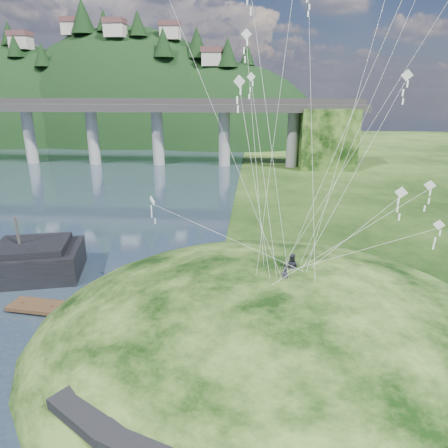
{
  "coord_description": "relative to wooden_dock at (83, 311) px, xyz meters",
  "views": [
    {
      "loc": [
        6.27,
        -22.53,
        16.54
      ],
      "look_at": [
        4.0,
        6.0,
        7.0
      ],
      "focal_mm": 32.0,
      "sensor_mm": 36.0,
      "label": 1
    }
  ],
  "objects": [
    {
      "name": "ground",
      "position": [
        6.79,
        -3.66,
        -0.39
      ],
      "size": [
        320.0,
        320.0,
        0.0
      ],
      "primitive_type": "plane",
      "color": "black",
      "rests_on": "ground"
    },
    {
      "name": "grass_hill",
      "position": [
        14.79,
        -1.66,
        -1.89
      ],
      "size": [
        36.0,
        32.0,
        13.0
      ],
      "color": "black",
      "rests_on": "ground"
    },
    {
      "name": "bridge",
      "position": [
        -19.67,
        66.4,
        9.32
      ],
      "size": [
        160.0,
        11.0,
        15.0
      ],
      "color": "#2D2B2B",
      "rests_on": "ground"
    },
    {
      "name": "far_ridge",
      "position": [
        -36.79,
        118.51,
        -7.82
      ],
      "size": [
        153.0,
        70.0,
        94.5
      ],
      "color": "black",
      "rests_on": "ground"
    },
    {
      "name": "wooden_dock",
      "position": [
        0.0,
        0.0,
        0.0
      ],
      "size": [
        12.41,
        3.3,
        0.88
      ],
      "color": "#352315",
      "rests_on": "ground"
    },
    {
      "name": "kite_flyers",
      "position": [
        15.61,
        -0.9,
        5.54
      ],
      "size": [
        1.45,
        2.5,
        1.98
      ],
      "color": "#242530",
      "rests_on": "ground"
    },
    {
      "name": "kite_swarm",
      "position": [
        17.07,
        0.77,
        18.12
      ],
      "size": [
        20.07,
        14.95,
        19.88
      ],
      "color": "white",
      "rests_on": "ground"
    }
  ]
}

